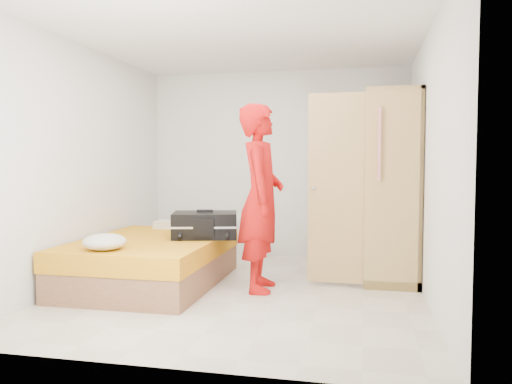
% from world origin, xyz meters
% --- Properties ---
extents(room, '(4.00, 4.02, 2.60)m').
position_xyz_m(room, '(0.00, 0.00, 1.30)').
color(room, beige).
rests_on(room, ground).
extents(bed, '(1.42, 2.02, 0.50)m').
position_xyz_m(bed, '(-1.05, 0.06, 0.25)').
color(bed, '#966344').
rests_on(bed, ground).
extents(wardrobe, '(1.17, 1.20, 2.10)m').
position_xyz_m(wardrobe, '(1.45, 0.86, 1.00)').
color(wardrobe, tan).
rests_on(wardrobe, ground).
extents(person, '(0.53, 0.75, 1.93)m').
position_xyz_m(person, '(0.16, 0.09, 0.96)').
color(person, red).
rests_on(person, ground).
extents(suitcase, '(0.82, 0.68, 0.31)m').
position_xyz_m(suitcase, '(-0.50, 0.27, 0.64)').
color(suitcase, black).
rests_on(suitcase, bed).
extents(round_cushion, '(0.41, 0.41, 0.15)m').
position_xyz_m(round_cushion, '(-1.19, -0.68, 0.58)').
color(round_cushion, silver).
rests_on(round_cushion, bed).
extents(pillow, '(0.52, 0.27, 0.09)m').
position_xyz_m(pillow, '(-1.09, 0.91, 0.55)').
color(pillow, silver).
rests_on(pillow, bed).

